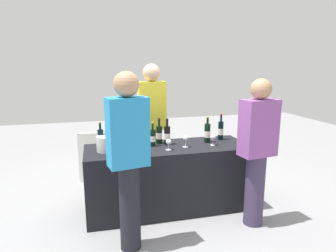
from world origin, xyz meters
name	(u,v)px	position (x,y,z in m)	size (l,w,h in m)	color
ground_plane	(168,207)	(0.00, 0.00, 0.00)	(12.00, 12.00, 0.00)	gray
tasting_table	(168,177)	(0.00, 0.00, 0.39)	(1.95, 0.69, 0.79)	black
wine_bottle_0	(101,139)	(-0.78, 0.08, 0.91)	(0.07, 0.07, 0.32)	black
wine_bottle_1	(108,139)	(-0.69, 0.08, 0.90)	(0.07, 0.07, 0.31)	black
wine_bottle_2	(143,137)	(-0.28, 0.11, 0.90)	(0.08, 0.08, 0.31)	black
wine_bottle_3	(153,137)	(-0.17, 0.06, 0.89)	(0.07, 0.07, 0.29)	black
wine_bottle_4	(159,134)	(-0.07, 0.16, 0.90)	(0.08, 0.08, 0.32)	black
wine_bottle_5	(167,135)	(0.01, 0.10, 0.91)	(0.08, 0.08, 0.32)	black
wine_bottle_6	(207,133)	(0.53, 0.07, 0.91)	(0.08, 0.08, 0.33)	black
wine_bottle_7	(221,130)	(0.75, 0.15, 0.91)	(0.07, 0.07, 0.33)	black
wine_glass_0	(129,144)	(-0.48, -0.17, 0.89)	(0.07, 0.07, 0.14)	silver
wine_glass_1	(142,143)	(-0.33, -0.13, 0.89)	(0.06, 0.06, 0.14)	silver
wine_glass_2	(169,143)	(-0.03, -0.14, 0.88)	(0.07, 0.07, 0.13)	silver
wine_glass_3	(186,139)	(0.20, -0.07, 0.89)	(0.07, 0.07, 0.14)	silver
wine_glass_4	(213,137)	(0.54, -0.09, 0.89)	(0.07, 0.07, 0.14)	silver
ice_bucket	(106,144)	(-0.72, -0.01, 0.88)	(0.22, 0.22, 0.17)	silver
server_pouring	(152,121)	(-0.07, 0.64, 0.98)	(0.37, 0.24, 1.76)	brown
guest_0	(128,155)	(-0.55, -0.70, 0.94)	(0.39, 0.26, 1.70)	black
guest_1	(257,148)	(0.83, -0.60, 0.88)	(0.41, 0.26, 1.61)	#3F3351
menu_board	(100,158)	(-0.79, 1.04, 0.38)	(0.62, 0.03, 0.76)	white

